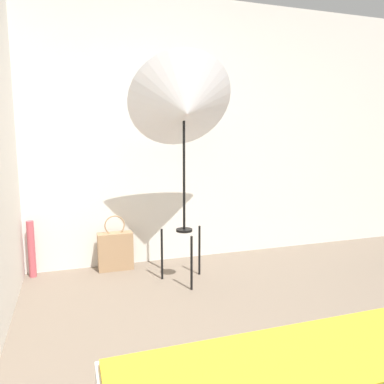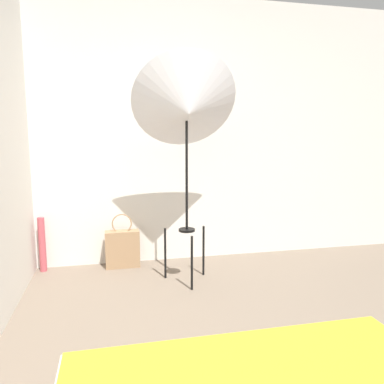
# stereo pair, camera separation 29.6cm
# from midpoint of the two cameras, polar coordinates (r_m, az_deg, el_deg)

# --- Properties ---
(wall_back) EXTENTS (8.00, 0.05, 2.60)m
(wall_back) POSITION_cam_midpoint_polar(r_m,az_deg,el_deg) (3.76, -1.13, 9.04)
(wall_back) COLOR silver
(wall_back) RESTS_ON ground_plane
(photo_umbrella) EXTENTS (0.90, 0.68, 1.95)m
(photo_umbrella) POSITION_cam_midpoint_polar(r_m,az_deg,el_deg) (3.16, 1.91, 12.71)
(photo_umbrella) COLOR black
(photo_umbrella) RESTS_ON ground_plane
(tote_bag) EXTENTS (0.33, 0.13, 0.53)m
(tote_bag) POSITION_cam_midpoint_polar(r_m,az_deg,el_deg) (3.71, -8.28, -8.51)
(tote_bag) COLOR #9E7A56
(tote_bag) RESTS_ON ground_plane
(paper_roll) EXTENTS (0.06, 0.06, 0.52)m
(paper_roll) POSITION_cam_midpoint_polar(r_m,az_deg,el_deg) (3.75, -19.79, -7.57)
(paper_roll) COLOR #BC4C56
(paper_roll) RESTS_ON ground_plane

